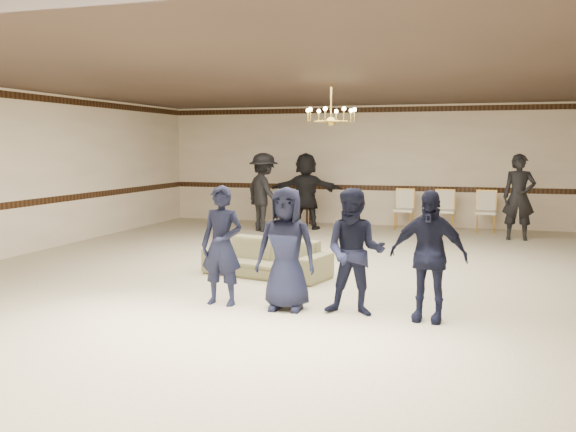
% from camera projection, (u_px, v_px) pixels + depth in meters
% --- Properties ---
extents(room, '(12.01, 14.01, 3.21)m').
position_uv_depth(room, '(316.00, 178.00, 10.37)').
color(room, beige).
rests_on(room, ground).
extents(chair_rail, '(12.00, 0.02, 0.14)m').
position_uv_depth(chair_rail, '(382.00, 188.00, 17.07)').
color(chair_rail, '#371F10').
rests_on(chair_rail, wall_back).
extents(crown_molding, '(12.00, 0.02, 0.14)m').
position_uv_depth(crown_molding, '(383.00, 110.00, 16.85)').
color(crown_molding, '#371F10').
rests_on(crown_molding, wall_back).
extents(chandelier, '(0.94, 0.94, 0.89)m').
position_uv_depth(chandelier, '(331.00, 103.00, 11.18)').
color(chandelier, gold).
rests_on(chandelier, ceiling).
extents(boy_a, '(0.60, 0.41, 1.60)m').
position_uv_depth(boy_a, '(222.00, 246.00, 8.49)').
color(boy_a, black).
rests_on(boy_a, floor).
extents(boy_b, '(0.81, 0.55, 1.60)m').
position_uv_depth(boy_b, '(286.00, 249.00, 8.23)').
color(boy_b, black).
rests_on(boy_b, floor).
extents(boy_c, '(0.79, 0.62, 1.60)m').
position_uv_depth(boy_c, '(355.00, 252.00, 7.97)').
color(boy_c, black).
rests_on(boy_c, floor).
extents(boy_d, '(0.97, 0.49, 1.60)m').
position_uv_depth(boy_d, '(428.00, 256.00, 7.70)').
color(boy_d, black).
rests_on(boy_d, floor).
extents(settee, '(2.20, 1.26, 0.60)m').
position_uv_depth(settee, '(267.00, 258.00, 10.41)').
color(settee, '#7B7852').
rests_on(settee, floor).
extents(adult_left, '(1.43, 1.36, 1.95)m').
position_uv_depth(adult_left, '(264.00, 192.00, 15.84)').
color(adult_left, black).
rests_on(adult_left, floor).
extents(adult_mid, '(1.88, 0.91, 1.95)m').
position_uv_depth(adult_mid, '(306.00, 191.00, 16.24)').
color(adult_mid, black).
rests_on(adult_mid, floor).
extents(adult_right, '(0.72, 0.48, 1.95)m').
position_uv_depth(adult_right, '(519.00, 197.00, 14.37)').
color(adult_right, black).
rests_on(adult_right, floor).
extents(banquet_chair_left, '(0.51, 0.51, 1.01)m').
position_uv_depth(banquet_chair_left, '(404.00, 210.00, 16.23)').
color(banquet_chair_left, '#EEE5C8').
rests_on(banquet_chair_left, floor).
extents(banquet_chair_mid, '(0.50, 0.50, 1.01)m').
position_uv_depth(banquet_chair_mid, '(444.00, 211.00, 15.94)').
color(banquet_chair_mid, '#EEE5C8').
rests_on(banquet_chair_mid, floor).
extents(banquet_chair_right, '(0.54, 0.54, 1.01)m').
position_uv_depth(banquet_chair_right, '(486.00, 212.00, 15.65)').
color(banquet_chair_right, '#EEE5C8').
rests_on(banquet_chair_right, floor).
extents(console_table, '(0.97, 0.42, 0.81)m').
position_uv_depth(console_table, '(293.00, 209.00, 17.31)').
color(console_table, '#351B11').
rests_on(console_table, floor).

